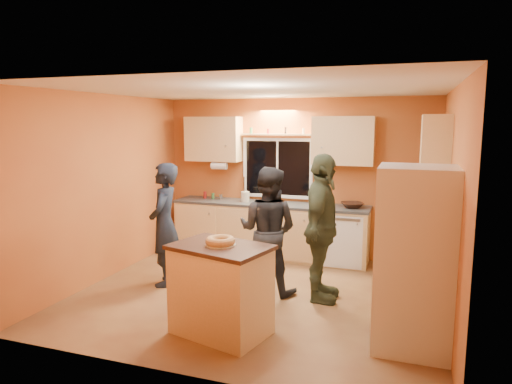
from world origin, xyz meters
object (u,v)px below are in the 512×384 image
at_px(island, 221,289).
at_px(person_right, 321,228).
at_px(person_left, 164,225).
at_px(person_center, 268,230).
at_px(refrigerator, 414,259).

distance_m(island, person_right, 1.55).
xyz_separation_m(person_left, person_right, (2.12, 0.12, 0.08)).
height_order(person_left, person_center, person_left).
height_order(refrigerator, island, refrigerator).
xyz_separation_m(island, person_left, (-1.31, 1.13, 0.35)).
bearing_deg(person_left, person_right, 78.75).
bearing_deg(island, person_center, 100.01).
height_order(island, person_center, person_center).
relative_size(refrigerator, person_right, 0.98).
xyz_separation_m(person_center, person_right, (0.71, -0.05, 0.09)).
height_order(refrigerator, person_right, person_right).
bearing_deg(person_right, island, 145.17).
xyz_separation_m(refrigerator, person_right, (-1.08, 0.91, 0.02)).
relative_size(island, person_center, 0.68).
distance_m(refrigerator, person_right, 1.41).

